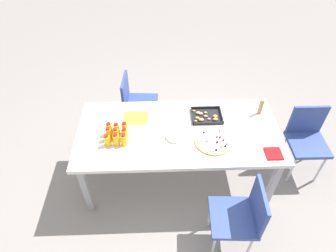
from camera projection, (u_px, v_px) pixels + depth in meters
ground_plane at (177, 175)px, 3.40m from camera, size 12.00×12.00×0.00m
party_table at (178, 135)px, 2.94m from camera, size 2.02×0.95×0.74m
chair_far_left at (136, 101)px, 3.62m from camera, size 0.43×0.43×0.83m
chair_near_right at (242, 215)px, 2.49m from camera, size 0.42×0.42×0.83m
chair_end at (307, 137)px, 3.17m from camera, size 0.40×0.40×0.83m
juice_bottle_0 at (107, 140)px, 2.71m from camera, size 0.06×0.06×0.13m
juice_bottle_1 at (116, 140)px, 2.71m from camera, size 0.06×0.06×0.14m
juice_bottle_2 at (124, 140)px, 2.71m from camera, size 0.06×0.06×0.14m
juice_bottle_3 at (109, 134)px, 2.76m from camera, size 0.05×0.05×0.15m
juice_bottle_4 at (116, 134)px, 2.77m from camera, size 0.06×0.06×0.14m
juice_bottle_5 at (125, 134)px, 2.77m from camera, size 0.06×0.06×0.13m
juice_bottle_6 at (109, 129)px, 2.82m from camera, size 0.06×0.06×0.14m
juice_bottle_7 at (117, 129)px, 2.82m from camera, size 0.06×0.06×0.13m
juice_bottle_8 at (125, 128)px, 2.82m from camera, size 0.06×0.06×0.14m
fruit_pizza at (214, 141)px, 2.78m from camera, size 0.37×0.37×0.05m
snack_tray at (206, 116)px, 3.03m from camera, size 0.32×0.26×0.04m
plate_stack at (175, 136)px, 2.82m from camera, size 0.18×0.18×0.02m
napkin_stack at (274, 154)px, 2.67m from camera, size 0.15×0.15×0.02m
cardboard_tube at (261, 107)px, 3.02m from camera, size 0.04×0.04×0.18m
paper_folder at (136, 118)px, 3.03m from camera, size 0.27×0.21×0.01m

